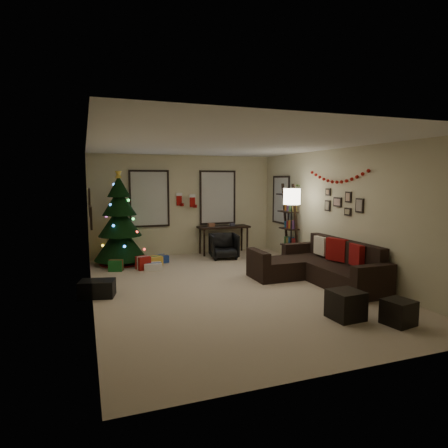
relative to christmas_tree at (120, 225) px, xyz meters
The scene contains 29 objects.
floor 3.48m from the christmas_tree, 57.88° to the right, with size 7.00×7.00×0.00m, color #C3AE93.
ceiling 3.76m from the christmas_tree, 57.88° to the right, with size 7.00×7.00×0.00m, color white.
wall_back 1.94m from the christmas_tree, 20.72° to the left, with size 5.00×5.00×0.00m, color beige.
wall_front 6.58m from the christmas_tree, 74.33° to the right, with size 5.00×5.00×0.00m, color beige.
wall_left 2.94m from the christmas_tree, 104.37° to the right, with size 7.00×7.00×0.00m, color beige.
wall_right 5.14m from the christmas_tree, 33.49° to the right, with size 7.00×7.00×0.00m, color beige.
window_back_left 1.20m from the christmas_tree, 37.86° to the left, with size 1.05×0.06×1.50m.
window_back_right 2.86m from the christmas_tree, 13.25° to the left, with size 1.05×0.06×1.50m.
window_right_wall 4.29m from the christmas_tree, ahead, with size 0.06×0.90×1.30m.
christmas_tree is the anchor object (origin of this frame).
presents 1.18m from the christmas_tree, 50.97° to the right, with size 1.43×1.00×0.30m.
sofa 4.78m from the christmas_tree, 39.91° to the right, with size 1.79×2.61×0.85m.
pillow_red_a 5.47m from the christmas_tree, 43.09° to the right, with size 0.11×0.41×0.41m, color maroon.
pillow_red_b 5.07m from the christmas_tree, 38.06° to the right, with size 0.12×0.45×0.45m, color maroon.
pillow_cream 4.75m from the christmas_tree, 32.74° to the right, with size 0.11×0.39×0.39m, color beige.
ottoman_near 5.78m from the christmas_tree, 60.88° to the right, with size 0.45×0.45×0.42m, color black.
ottoman_far 6.44m from the christmas_tree, 58.42° to the right, with size 0.38×0.38×0.36m, color black.
desk 2.86m from the christmas_tree, ahead, with size 1.42×0.51×0.77m.
desk_chair 2.68m from the christmas_tree, ahead, with size 0.64×0.60×0.66m, color black.
bookshelf 4.21m from the christmas_tree, 14.30° to the right, with size 0.30×0.57×1.95m.
potted_plant 4.33m from the christmas_tree, 16.50° to the right, with size 0.43×0.37×0.47m, color #4C4C4C.
floor_lamp 4.15m from the christmas_tree, 24.97° to the right, with size 0.39×0.39×1.85m.
art_map 2.34m from the christmas_tree, 108.31° to the right, with size 0.04×0.60×0.50m.
art_abstract 3.33m from the christmas_tree, 102.38° to the right, with size 0.04×0.45×0.35m.
gallery 5.19m from the christmas_tree, 34.29° to the right, with size 0.03×1.25×0.54m.
garland 5.16m from the christmas_tree, 32.77° to the right, with size 0.08×1.90×0.30m, color #A5140C, non-canonical shape.
stocking_left 1.84m from the christmas_tree, 21.27° to the left, with size 0.20×0.05×0.36m.
stocking_right 2.09m from the christmas_tree, 13.99° to the left, with size 0.20×0.05×0.36m.
storage_bin 2.81m from the christmas_tree, 103.75° to the right, with size 0.59×0.39×0.30m, color black.
Camera 1 is at (-2.57, -6.76, 2.06)m, focal length 30.99 mm.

